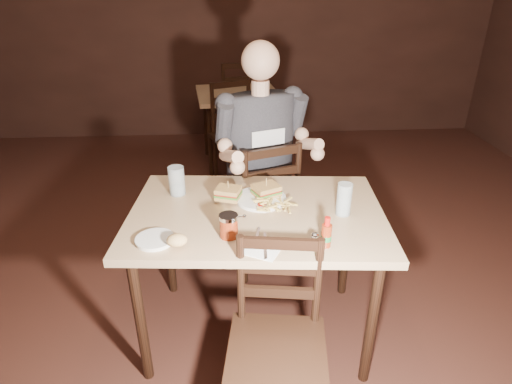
{
  "coord_description": "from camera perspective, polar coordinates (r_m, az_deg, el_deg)",
  "views": [
    {
      "loc": [
        -0.13,
        -1.76,
        1.8
      ],
      "look_at": [
        -0.0,
        0.12,
        0.85
      ],
      "focal_mm": 30.0,
      "sensor_mm": 36.0,
      "label": 1
    }
  ],
  "objects": [
    {
      "name": "bread_roll",
      "position": [
        1.84,
        -10.5,
        -6.33
      ],
      "size": [
        0.09,
        0.08,
        0.05
      ],
      "primitive_type": "ellipsoid",
      "rotation": [
        0.0,
        0.0,
        -0.08
      ],
      "color": "tan",
      "rests_on": "side_plate"
    },
    {
      "name": "glass_right",
      "position": [
        2.08,
        11.66,
        -0.96
      ],
      "size": [
        0.08,
        0.08,
        0.16
      ],
      "primitive_type": "cylinder",
      "rotation": [
        0.0,
        0.0,
        -0.08
      ],
      "color": "silver",
      "rests_on": "main_table"
    },
    {
      "name": "main_table",
      "position": [
        2.14,
        0.09,
        -4.37
      ],
      "size": [
        1.31,
        0.93,
        0.77
      ],
      "rotation": [
        0.0,
        0.0,
        -0.08
      ],
      "color": "tan",
      "rests_on": "ground"
    },
    {
      "name": "side_plate",
      "position": [
        1.92,
        -13.32,
        -6.28
      ],
      "size": [
        0.18,
        0.18,
        0.01
      ],
      "primitive_type": "cylinder",
      "rotation": [
        0.0,
        0.0,
        -0.08
      ],
      "color": "white",
      "rests_on": "main_table"
    },
    {
      "name": "diner",
      "position": [
        2.57,
        0.93,
        8.24
      ],
      "size": [
        0.7,
        0.63,
        1.01
      ],
      "primitive_type": null,
      "rotation": [
        0.0,
        0.0,
        0.34
      ],
      "color": "#35343A",
      "rests_on": "chair_far"
    },
    {
      "name": "fork",
      "position": [
        1.89,
        0.11,
        -6.01
      ],
      "size": [
        0.04,
        0.16,
        0.0
      ],
      "primitive_type": "cube",
      "rotation": [
        0.0,
        0.0,
        -0.2
      ],
      "color": "silver",
      "rests_on": "napkin"
    },
    {
      "name": "bg_table",
      "position": [
        4.4,
        -2.43,
        12.02
      ],
      "size": [
        0.88,
        0.88,
        0.77
      ],
      "rotation": [
        0.0,
        0.0,
        0.11
      ],
      "color": "tan",
      "rests_on": "ground"
    },
    {
      "name": "chair_far",
      "position": [
        2.82,
        0.43,
        -1.53
      ],
      "size": [
        0.56,
        0.58,
        0.93
      ],
      "primitive_type": null,
      "rotation": [
        0.0,
        0.0,
        3.48
      ],
      "color": "black",
      "rests_on": "ground"
    },
    {
      "name": "bg_chair_far",
      "position": [
        4.98,
        -2.57,
        11.61
      ],
      "size": [
        0.55,
        0.58,
        1.0
      ],
      "primitive_type": null,
      "rotation": [
        0.0,
        0.0,
        3.33
      ],
      "color": "black",
      "rests_on": "ground"
    },
    {
      "name": "glass_left",
      "position": [
        2.27,
        -10.52,
        1.48
      ],
      "size": [
        0.09,
        0.09,
        0.15
      ],
      "primitive_type": "cylinder",
      "rotation": [
        0.0,
        0.0,
        -0.08
      ],
      "color": "silver",
      "rests_on": "main_table"
    },
    {
      "name": "sandwich_left",
      "position": [
        2.17,
        -3.72,
        0.34
      ],
      "size": [
        0.15,
        0.13,
        0.1
      ],
      "primitive_type": null,
      "rotation": [
        0.0,
        0.0,
        -0.32
      ],
      "color": "tan",
      "rests_on": "dinner_plate"
    },
    {
      "name": "sandwich_right",
      "position": [
        2.19,
        1.38,
        0.73
      ],
      "size": [
        0.16,
        0.15,
        0.11
      ],
      "primitive_type": null,
      "rotation": [
        0.0,
        0.0,
        0.44
      ],
      "color": "tan",
      "rests_on": "dinner_plate"
    },
    {
      "name": "bg_chair_near",
      "position": [
        3.94,
        -2.14,
        7.19
      ],
      "size": [
        0.59,
        0.62,
        0.96
      ],
      "primitive_type": null,
      "rotation": [
        0.0,
        0.0,
        0.38
      ],
      "color": "black",
      "rests_on": "ground"
    },
    {
      "name": "hot_sauce",
      "position": [
        1.83,
        9.39,
        -5.27
      ],
      "size": [
        0.05,
        0.05,
        0.14
      ],
      "primitive_type": null,
      "rotation": [
        0.0,
        0.0,
        -0.08
      ],
      "color": "maroon",
      "rests_on": "main_table"
    },
    {
      "name": "ketchup_dollop",
      "position": [
        2.12,
        0.73,
        -1.68
      ],
      "size": [
        0.05,
        0.05,
        0.01
      ],
      "primitive_type": "ellipsoid",
      "rotation": [
        0.0,
        0.0,
        -0.08
      ],
      "color": "maroon",
      "rests_on": "dinner_plate"
    },
    {
      "name": "fries_pile",
      "position": [
        2.11,
        2.82,
        -1.54
      ],
      "size": [
        0.25,
        0.18,
        0.04
      ],
      "primitive_type": null,
      "rotation": [
        0.0,
        0.0,
        -0.08
      ],
      "color": "#D7B658",
      "rests_on": "dinner_plate"
    },
    {
      "name": "syrup_dispenser",
      "position": [
        1.88,
        -3.66,
        -4.53
      ],
      "size": [
        0.09,
        0.09,
        0.11
      ],
      "primitive_type": null,
      "rotation": [
        0.0,
        0.0,
        -0.08
      ],
      "color": "maroon",
      "rests_on": "main_table"
    },
    {
      "name": "knife",
      "position": [
        1.84,
        1.26,
        -7.12
      ],
      "size": [
        0.02,
        0.2,
        0.0
      ],
      "primitive_type": "cube",
      "rotation": [
        0.0,
        0.0,
        -0.06
      ],
      "color": "silver",
      "rests_on": "napkin"
    },
    {
      "name": "chair_near",
      "position": [
        1.86,
        2.78,
        -20.52
      ],
      "size": [
        0.46,
        0.49,
        0.87
      ],
      "primitive_type": null,
      "rotation": [
        0.0,
        0.0,
        -0.14
      ],
      "color": "black",
      "rests_on": "ground"
    },
    {
      "name": "room_shell",
      "position": [
        1.81,
        0.41,
        13.98
      ],
      "size": [
        7.0,
        7.0,
        7.0
      ],
      "color": "black",
      "rests_on": "ground"
    },
    {
      "name": "dinner_plate",
      "position": [
        2.2,
        0.64,
        -1.0
      ],
      "size": [
        0.27,
        0.27,
        0.01
      ],
      "primitive_type": "cylinder",
      "rotation": [
        0.0,
        0.0,
        -0.08
      ],
      "color": "white",
      "rests_on": "main_table"
    },
    {
      "name": "napkin",
      "position": [
        1.82,
        0.9,
        -7.72
      ],
      "size": [
        0.19,
        0.18,
        0.0
      ],
      "primitive_type": "cube",
      "rotation": [
        0.0,
        0.0,
        -0.48
      ],
      "color": "white",
      "rests_on": "main_table"
    },
    {
      "name": "salt_shaker",
      "position": [
        1.84,
        7.83,
        -6.38
      ],
      "size": [
        0.04,
        0.04,
        0.06
      ],
      "primitive_type": null,
      "rotation": [
        0.0,
        0.0,
        -0.08
      ],
      "color": "white",
      "rests_on": "main_table"
    }
  ]
}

